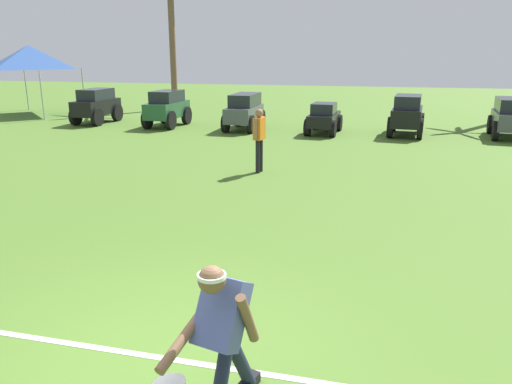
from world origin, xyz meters
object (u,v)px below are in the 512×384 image
at_px(frisbee_thrower, 223,332).
at_px(parked_car_slot_d, 324,118).
at_px(parked_car_slot_e, 407,114).
at_px(parked_car_slot_f, 510,117).
at_px(palm_tree_far_left, 172,32).
at_px(parked_car_slot_b, 167,108).
at_px(frisbee_in_flight, 169,384).
at_px(parked_car_slot_a, 96,105).
at_px(parked_car_slot_c, 244,110).
at_px(event_tent, 29,57).
at_px(teammate_near_sideline, 259,135).

distance_m(frisbee_thrower, parked_car_slot_d, 14.91).
xyz_separation_m(parked_car_slot_e, parked_car_slot_f, (3.41, 0.27, -0.02)).
xyz_separation_m(frisbee_thrower, palm_tree_far_left, (-9.08, 21.13, 3.02)).
xyz_separation_m(parked_car_slot_b, palm_tree_far_left, (-2.12, 5.93, 3.07)).
height_order(frisbee_in_flight, parked_car_slot_a, parked_car_slot_a).
height_order(parked_car_slot_b, parked_car_slot_d, parked_car_slot_b).
bearing_deg(parked_car_slot_c, parked_car_slot_d, -4.67).
distance_m(parked_car_slot_e, parked_car_slot_f, 3.42).
bearing_deg(parked_car_slot_c, parked_car_slot_a, 177.61).
height_order(palm_tree_far_left, event_tent, palm_tree_far_left).
relative_size(parked_car_slot_a, parked_car_slot_b, 1.00).
bearing_deg(palm_tree_far_left, parked_car_slot_b, -70.32).
bearing_deg(parked_car_slot_b, parked_car_slot_a, 176.36).
xyz_separation_m(teammate_near_sideline, parked_car_slot_f, (7.23, 7.03, -0.22)).
height_order(teammate_near_sideline, palm_tree_far_left, palm_tree_far_left).
bearing_deg(parked_car_slot_d, parked_car_slot_e, 6.21).
distance_m(parked_car_slot_d, palm_tree_far_left, 10.91).
distance_m(parked_car_slot_b, parked_car_slot_f, 12.53).
distance_m(parked_car_slot_c, palm_tree_far_left, 8.57).
relative_size(parked_car_slot_d, parked_car_slot_f, 0.91).
height_order(teammate_near_sideline, parked_car_slot_a, teammate_near_sideline).
relative_size(parked_car_slot_a, parked_car_slot_e, 0.97).
bearing_deg(parked_car_slot_f, parked_car_slot_e, -175.51).
relative_size(frisbee_in_flight, parked_car_slot_b, 0.13).
relative_size(parked_car_slot_d, event_tent, 0.66).
xyz_separation_m(frisbee_in_flight, parked_car_slot_f, (5.87, 15.85, 0.19)).
xyz_separation_m(parked_car_slot_b, parked_car_slot_c, (3.17, -0.06, -0.02)).
xyz_separation_m(frisbee_thrower, teammate_near_sideline, (-1.66, 8.44, 0.15)).
height_order(parked_car_slot_e, parked_car_slot_f, parked_car_slot_e).
height_order(parked_car_slot_b, parked_car_slot_c, parked_car_slot_b).
bearing_deg(parked_car_slot_e, parked_car_slot_f, 4.49).
distance_m(parked_car_slot_b, event_tent, 8.15).
bearing_deg(teammate_near_sideline, parked_car_slot_c, 107.60).
distance_m(frisbee_thrower, event_tent, 22.75).
bearing_deg(palm_tree_far_left, parked_car_slot_e, -27.81).
xyz_separation_m(teammate_near_sideline, parked_car_slot_e, (3.82, 6.76, -0.20)).
height_order(frisbee_thrower, parked_car_slot_a, parked_car_slot_a).
height_order(frisbee_thrower, parked_car_slot_e, parked_car_slot_e).
relative_size(parked_car_slot_c, parked_car_slot_d, 1.07).
bearing_deg(parked_car_slot_c, parked_car_slot_b, 178.89).
relative_size(frisbee_thrower, palm_tree_far_left, 0.22).
height_order(parked_car_slot_c, parked_car_slot_f, same).
relative_size(teammate_near_sideline, parked_car_slot_a, 0.66).
distance_m(parked_car_slot_d, parked_car_slot_e, 2.92).
height_order(frisbee_thrower, palm_tree_far_left, palm_tree_far_left).
xyz_separation_m(parked_car_slot_d, parked_car_slot_f, (6.31, 0.58, 0.16)).
xyz_separation_m(parked_car_slot_c, palm_tree_far_left, (-5.29, 5.99, 3.09)).
bearing_deg(teammate_near_sideline, parked_car_slot_b, 128.08).
distance_m(parked_car_slot_a, palm_tree_far_left, 6.59).
bearing_deg(parked_car_slot_f, palm_tree_far_left, 158.87).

